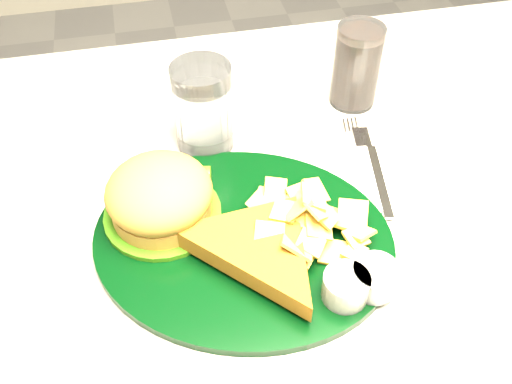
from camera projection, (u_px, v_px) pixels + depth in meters
table at (269, 347)px, 0.98m from camera, size 1.20×0.80×0.75m
dinner_plate at (243, 221)px, 0.64m from camera, size 0.43×0.40×0.08m
water_glass at (203, 108)px, 0.74m from camera, size 0.10×0.10×0.12m
cola_glass at (357, 66)px, 0.81m from camera, size 0.08×0.08×0.12m
fork_napkin at (377, 175)px, 0.73m from camera, size 0.16×0.19×0.01m
ramekin at (4, 154)px, 0.75m from camera, size 0.06×0.06×0.03m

